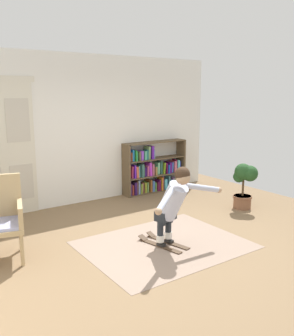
{
  "coord_description": "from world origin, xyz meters",
  "views": [
    {
      "loc": [
        -3.17,
        -4.09,
        2.17
      ],
      "look_at": [
        -0.04,
        0.41,
        1.05
      ],
      "focal_mm": 39.6,
      "sensor_mm": 36.0,
      "label": 1
    }
  ],
  "objects_px": {
    "skis_pair": "(163,243)",
    "person_skier": "(174,200)",
    "bookshelf": "(152,170)",
    "potted_plant": "(245,181)"
  },
  "relations": [
    {
      "from": "bookshelf",
      "to": "potted_plant",
      "type": "bearing_deg",
      "value": -70.4
    },
    {
      "from": "skis_pair",
      "to": "person_skier",
      "type": "distance_m",
      "value": 0.71
    },
    {
      "from": "skis_pair",
      "to": "person_skier",
      "type": "xyz_separation_m",
      "value": [
        0.04,
        -0.19,
        0.69
      ]
    },
    {
      "from": "bookshelf",
      "to": "person_skier",
      "type": "relative_size",
      "value": 1.07
    },
    {
      "from": "potted_plant",
      "to": "person_skier",
      "type": "distance_m",
      "value": 2.34
    },
    {
      "from": "potted_plant",
      "to": "skis_pair",
      "type": "relative_size",
      "value": 1.09
    },
    {
      "from": "potted_plant",
      "to": "skis_pair",
      "type": "bearing_deg",
      "value": -168.42
    },
    {
      "from": "skis_pair",
      "to": "person_skier",
      "type": "bearing_deg",
      "value": -77.16
    },
    {
      "from": "skis_pair",
      "to": "person_skier",
      "type": "relative_size",
      "value": 0.56
    },
    {
      "from": "bookshelf",
      "to": "skis_pair",
      "type": "bearing_deg",
      "value": -122.71
    }
  ]
}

